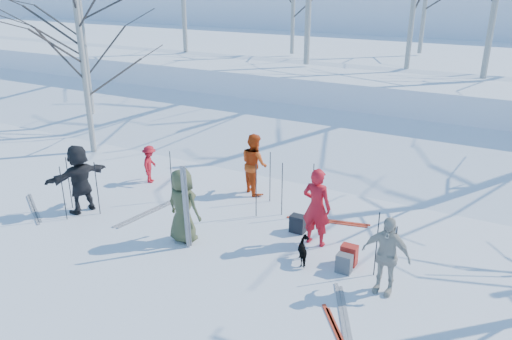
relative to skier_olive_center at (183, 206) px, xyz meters
The scene contains 33 objects.
ground 1.25m from the skier_olive_center, ahead, with size 120.00×120.00×0.00m, color white.
snow_ramp 7.12m from the skier_olive_center, 82.39° to the left, with size 70.00×9.50×1.40m, color white.
snow_plateau 17.05m from the skier_olive_center, 86.84° to the left, with size 70.00×18.00×2.20m, color white.
far_hill 38.06m from the skier_olive_center, 88.59° to the left, with size 90.00×30.00×6.00m, color white.
skier_olive_center is the anchor object (origin of this frame).
skier_red_north 2.83m from the skier_olive_center, 25.88° to the left, with size 0.63×0.41×1.73m, color red.
skier_redor_behind 3.03m from the skier_olive_center, 88.83° to the left, with size 0.79×0.61×1.62m, color #CC3F0F.
skier_red_seated 3.63m from the skier_olive_center, 141.42° to the left, with size 0.68×0.39×1.06m, color red.
skier_cream_east 4.32m from the skier_olive_center, ahead, with size 0.88×0.37×1.50m, color beige.
skier_grey_west 3.07m from the skier_olive_center, behind, with size 1.58×0.50×1.70m, color black.
dog 2.76m from the skier_olive_center, ahead, with size 0.27×0.59×0.50m, color black.
upright_ski_left 0.41m from the skier_olive_center, 46.27° to the right, with size 0.07×0.02×1.90m, color silver.
upright_ski_right 0.40m from the skier_olive_center, 39.06° to the right, with size 0.07×0.02×1.90m, color silver.
ski_pair_a 4.14m from the skier_olive_center, 12.57° to the right, with size 1.01×1.80×0.02m, color silver, non-canonical shape.
ski_pair_b 3.47m from the skier_olive_center, 44.09° to the left, with size 1.90×0.62×0.02m, color red, non-canonical shape.
ski_pair_c 4.35m from the skier_olive_center, behind, with size 1.73×1.15×0.02m, color silver, non-canonical shape.
ski_pair_d 1.90m from the skier_olive_center, 159.20° to the left, with size 0.47×1.91×0.02m, color silver, non-canonical shape.
ski_pole_a 3.43m from the skier_olive_center, behind, with size 0.02×0.02×1.34m, color black.
ski_pole_b 3.14m from the skier_olive_center, 50.94° to the left, with size 0.02×0.02×1.34m, color black.
ski_pole_c 2.79m from the skier_olive_center, 75.40° to the left, with size 0.02×0.02×1.34m, color black.
ski_pole_d 4.08m from the skier_olive_center, ahead, with size 0.02×0.02×1.34m, color black.
ski_pole_e 4.45m from the skier_olive_center, ahead, with size 0.02×0.02×1.34m, color black.
ski_pole_f 2.16m from the skier_olive_center, 134.67° to the left, with size 0.02×0.02×1.34m, color black.
ski_pole_g 1.95m from the skier_olive_center, 65.54° to the left, with size 0.02×0.02×1.34m, color black.
ski_pole_h 3.11m from the skier_olive_center, 169.99° to the right, with size 0.02×0.02×1.34m, color black.
ski_pole_i 2.59m from the skier_olive_center, behind, with size 0.02×0.02×1.34m, color black.
ski_pole_j 2.52m from the skier_olive_center, 58.68° to the left, with size 0.02×0.02×1.34m, color black.
backpack_red 3.60m from the skier_olive_center, 12.65° to the left, with size 0.32×0.22×0.42m, color #B1231B.
backpack_grey 3.56m from the skier_olive_center, ahead, with size 0.30×0.20×0.38m, color #515358.
backpack_dark 2.61m from the skier_olive_center, 37.40° to the left, with size 0.34×0.24×0.40m, color black.
birch_plateau_d 13.87m from the skier_olive_center, 105.16° to the left, with size 3.67×3.67×4.38m, color silver, non-canonical shape.
birch_edge_a 7.31m from the skier_olive_center, 151.34° to the left, with size 4.28×4.28×5.26m, color silver, non-canonical shape.
birch_edge_d 10.48m from the skier_olive_center, 146.41° to the left, with size 4.48×4.48×5.54m, color silver, non-canonical shape.
Camera 1 is at (5.07, -7.72, 5.35)m, focal length 35.00 mm.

